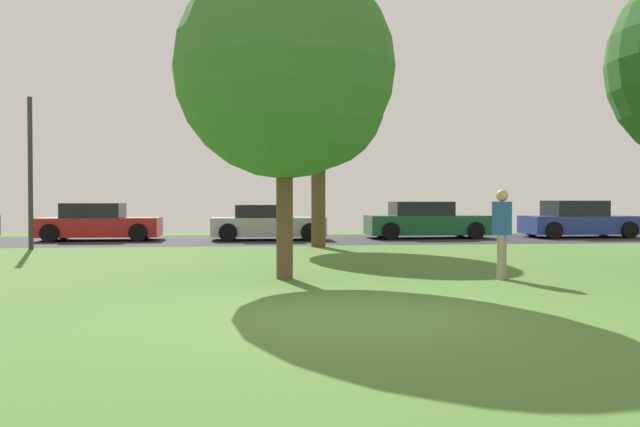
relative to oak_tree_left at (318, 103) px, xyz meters
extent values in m
plane|color=#47702D|center=(-0.97, -12.24, -4.47)|extent=(44.00, 44.00, 0.00)
cube|color=#28282B|center=(-0.97, 3.76, -4.47)|extent=(44.00, 6.40, 0.01)
cylinder|color=brown|center=(0.00, 0.00, -2.90)|extent=(0.44, 0.44, 3.13)
sphere|color=#38702D|center=(0.00, 0.00, 0.03)|extent=(4.14, 4.14, 4.14)
cylinder|color=brown|center=(-1.55, -8.24, -3.22)|extent=(0.31, 0.31, 2.49)
sphere|color=#38702D|center=(-1.55, -8.24, -0.55)|extent=(4.11, 4.11, 4.11)
cylinder|color=gray|center=(2.51, -8.68, -4.06)|extent=(0.14, 0.14, 0.83)
cylinder|color=gray|center=(2.42, -8.81, -4.06)|extent=(0.14, 0.14, 0.83)
cube|color=#23519E|center=(2.47, -8.75, -3.33)|extent=(0.39, 0.36, 0.62)
sphere|color=tan|center=(2.47, -8.75, -2.91)|extent=(0.22, 0.22, 0.22)
cube|color=#B21E1E|center=(-7.43, 4.04, -3.98)|extent=(4.23, 1.83, 0.67)
cube|color=black|center=(-7.64, 4.04, -3.39)|extent=(2.03, 1.61, 0.52)
cylinder|color=black|center=(-5.95, 4.95, -4.15)|extent=(0.64, 0.22, 0.64)
cylinder|color=black|center=(-5.95, 3.13, -4.15)|extent=(0.64, 0.22, 0.64)
cylinder|color=black|center=(-8.91, 4.95, -4.15)|extent=(0.64, 0.22, 0.64)
cylinder|color=black|center=(-8.91, 3.13, -4.15)|extent=(0.64, 0.22, 0.64)
cube|color=#B7B7BC|center=(-1.42, 3.68, -3.99)|extent=(4.08, 1.82, 0.67)
cube|color=black|center=(-1.63, 3.68, -3.42)|extent=(1.96, 1.60, 0.46)
cylinder|color=black|center=(0.00, 4.59, -4.15)|extent=(0.64, 0.22, 0.64)
cylinder|color=black|center=(0.00, 2.77, -4.15)|extent=(0.64, 0.22, 0.64)
cylinder|color=black|center=(-2.85, 4.59, -4.15)|extent=(0.64, 0.22, 0.64)
cylinder|color=black|center=(-2.85, 2.77, -4.15)|extent=(0.64, 0.22, 0.64)
cube|color=#195633|center=(4.58, 4.07, -3.96)|extent=(4.55, 1.82, 0.71)
cube|color=black|center=(4.36, 4.07, -3.34)|extent=(2.18, 1.60, 0.52)
cylinder|color=black|center=(6.18, 4.98, -4.15)|extent=(0.64, 0.22, 0.64)
cylinder|color=black|center=(6.18, 3.16, -4.15)|extent=(0.64, 0.22, 0.64)
cylinder|color=black|center=(2.99, 4.98, -4.15)|extent=(0.64, 0.22, 0.64)
cylinder|color=black|center=(2.99, 3.16, -4.15)|extent=(0.64, 0.22, 0.64)
cube|color=#233893|center=(10.59, 3.93, -3.98)|extent=(4.25, 1.88, 0.69)
cube|color=black|center=(10.38, 3.93, -3.34)|extent=(2.04, 1.66, 0.59)
cylinder|color=black|center=(12.08, 4.87, -4.15)|extent=(0.64, 0.22, 0.64)
cylinder|color=black|center=(12.08, 2.99, -4.15)|extent=(0.64, 0.22, 0.64)
cylinder|color=black|center=(9.11, 4.87, -4.15)|extent=(0.64, 0.22, 0.64)
cylinder|color=black|center=(9.11, 2.99, -4.15)|extent=(0.64, 0.22, 0.64)
cylinder|color=#2D2D33|center=(-8.57, -0.04, -2.22)|extent=(0.14, 0.14, 4.50)
camera|label=1|loc=(-2.30, -20.82, -2.97)|focal=37.90mm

